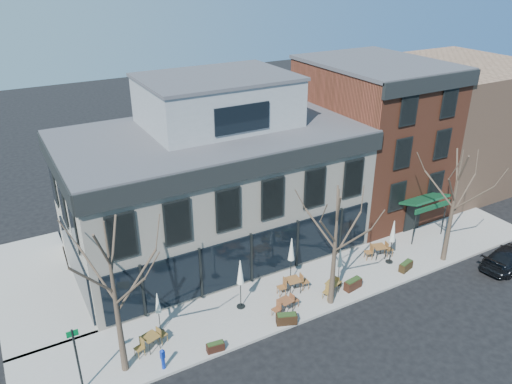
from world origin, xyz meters
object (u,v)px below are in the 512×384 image
call_box (163,358)px  cafe_set_0 (151,341)px  umbrella_0 (158,305)px  parked_sedan (510,257)px

call_box → cafe_set_0: call_box is taller
call_box → cafe_set_0: 1.54m
cafe_set_0 → umbrella_0: umbrella_0 is taller
parked_sedan → cafe_set_0: 22.45m
call_box → umbrella_0: (0.73, 2.50, 1.10)m
call_box → cafe_set_0: bearing=92.8°
cafe_set_0 → umbrella_0: bearing=50.3°
call_box → umbrella_0: 2.83m
call_box → cafe_set_0: size_ratio=0.61×
parked_sedan → call_box: bearing=76.2°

